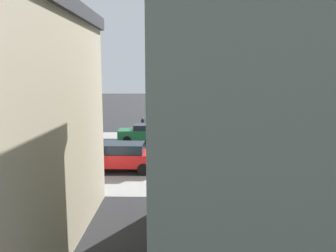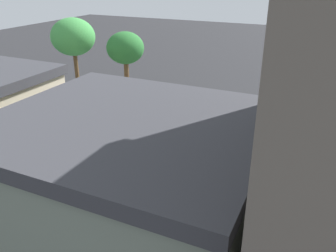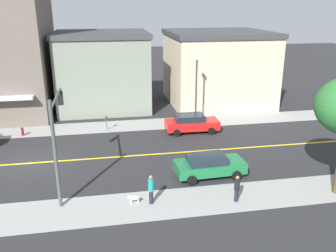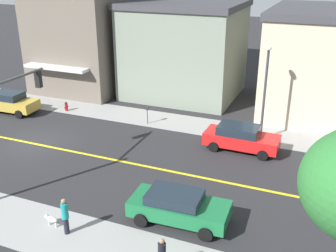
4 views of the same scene
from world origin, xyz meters
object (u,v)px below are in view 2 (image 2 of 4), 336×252
(parking_meter, at_px, (199,180))
(pedestrian_teal_shirt, at_px, (225,106))
(green_sedan_right_curb, at_px, (173,110))
(small_dog, at_px, (234,114))
(fire_hydrant, at_px, (322,218))
(pedestrian_black_shirt, at_px, (180,98))
(red_sedan_left_curb, at_px, (114,146))
(traffic_light_mast, at_px, (280,88))
(street_lamp, at_px, (83,115))
(blue_pickup_truck, at_px, (33,85))
(street_tree_left_near, at_px, (125,48))
(street_tree_right_corner, at_px, (73,37))

(parking_meter, relative_size, pedestrian_teal_shirt, 0.76)
(green_sedan_right_curb, height_order, small_dog, green_sedan_right_curb)
(fire_hydrant, xyz_separation_m, pedestrian_black_shirt, (13.50, 14.09, 0.49))
(green_sedan_right_curb, height_order, pedestrian_teal_shirt, pedestrian_teal_shirt)
(parking_meter, distance_m, pedestrian_teal_shirt, 13.07)
(small_dog, bearing_deg, red_sedan_left_curb, -116.30)
(small_dog, bearing_deg, traffic_light_mast, -24.01)
(red_sedan_left_curb, xyz_separation_m, pedestrian_teal_shirt, (11.17, -5.06, 0.11))
(street_lamp, height_order, blue_pickup_truck, street_lamp)
(pedestrian_teal_shirt, relative_size, small_dog, 2.52)
(traffic_light_mast, height_order, blue_pickup_truck, traffic_light_mast)
(street_tree_left_near, bearing_deg, parking_meter, -135.66)
(street_lamp, relative_size, blue_pickup_truck, 1.05)
(red_sedan_left_curb, distance_m, pedestrian_black_shirt, 11.80)
(traffic_light_mast, relative_size, blue_pickup_truck, 1.03)
(street_tree_right_corner, xyz_separation_m, parking_meter, (-12.49, -19.01, -5.29))
(street_tree_right_corner, bearing_deg, street_tree_left_near, -79.16)
(pedestrian_black_shirt, distance_m, small_dog, 5.83)
(red_sedan_left_curb, height_order, pedestrian_black_shirt, red_sedan_left_curb)
(pedestrian_black_shirt, height_order, pedestrian_teal_shirt, pedestrian_teal_shirt)
(pedestrian_teal_shirt, bearing_deg, street_lamp, 124.03)
(street_tree_right_corner, bearing_deg, parking_meter, -123.32)
(pedestrian_teal_shirt, bearing_deg, fire_hydrant, -175.86)
(green_sedan_right_curb, bearing_deg, blue_pickup_truck, -3.38)
(street_tree_right_corner, bearing_deg, street_lamp, -139.74)
(fire_hydrant, distance_m, red_sedan_left_curb, 14.47)
(street_tree_left_near, relative_size, small_dog, 10.05)
(parking_meter, distance_m, pedestrian_black_shirt, 15.21)
(parking_meter, xyz_separation_m, green_sedan_right_curb, (10.17, 6.35, -0.10))
(traffic_light_mast, relative_size, small_dog, 8.78)
(pedestrian_black_shirt, bearing_deg, pedestrian_teal_shirt, -168.45)
(street_tree_right_corner, height_order, street_lamp, street_tree_right_corner)
(traffic_light_mast, relative_size, pedestrian_teal_shirt, 3.49)
(pedestrian_black_shirt, xyz_separation_m, pedestrian_teal_shirt, (-0.63, -4.79, 0.09))
(street_tree_left_near, bearing_deg, pedestrian_teal_shirt, -93.67)
(traffic_light_mast, height_order, street_lamp, street_lamp)
(street_tree_left_near, xyz_separation_m, small_dog, (-0.89, -12.05, -4.91))
(street_tree_left_near, bearing_deg, pedestrian_black_shirt, -90.77)
(street_tree_left_near, height_order, blue_pickup_truck, street_tree_left_near)
(red_sedan_left_curb, relative_size, pedestrian_black_shirt, 2.90)
(street_tree_right_corner, height_order, red_sedan_left_curb, street_tree_right_corner)
(street_tree_right_corner, bearing_deg, green_sedan_right_curb, -100.43)
(parking_meter, relative_size, pedestrian_black_shirt, 0.83)
(small_dog, bearing_deg, pedestrian_black_shirt, 174.40)
(street_tree_left_near, bearing_deg, red_sedan_left_curb, -153.09)
(street_lamp, bearing_deg, fire_hydrant, -88.75)
(fire_hydrant, xyz_separation_m, blue_pickup_truck, (10.34, 30.70, 0.54))
(parking_meter, relative_size, street_lamp, 0.21)
(street_tree_left_near, height_order, fire_hydrant, street_tree_left_near)
(pedestrian_teal_shirt, bearing_deg, street_tree_right_corner, 59.61)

